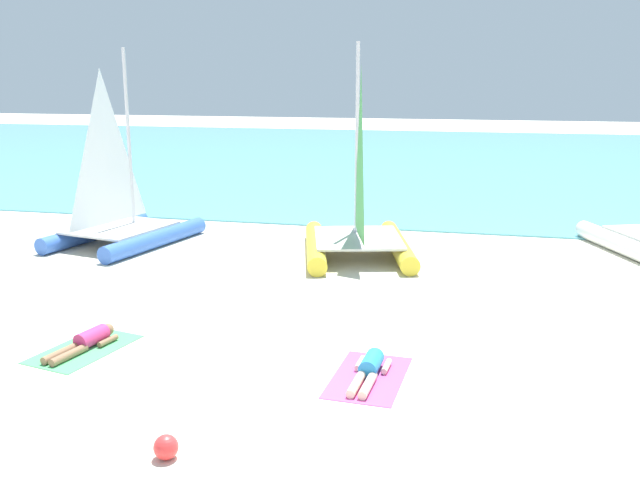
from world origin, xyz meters
TOP-DOWN VIEW (x-y plane):
  - ground_plane at (0.00, 10.00)m, footprint 120.00×120.00m
  - ocean_water at (0.00, 32.25)m, footprint 120.00×40.00m
  - sailboat_yellow at (0.23, 8.88)m, footprint 3.71×4.80m
  - sailboat_blue at (-6.52, 8.64)m, footprint 3.47×4.63m
  - towel_left at (-3.27, 1.36)m, footprint 1.46×2.08m
  - sunbather_left at (-3.26, 1.43)m, footprint 0.71×1.56m
  - towel_right at (1.78, 1.36)m, footprint 1.21×1.96m
  - sunbather_right at (1.78, 1.42)m, footprint 0.56×1.57m
  - beach_ball at (-0.30, -1.61)m, footprint 0.32×0.32m

SIDE VIEW (x-z plane):
  - ground_plane at x=0.00m, z-range 0.00..0.00m
  - towel_left at x=-3.27m, z-range 0.00..0.01m
  - towel_right at x=1.78m, z-range 0.00..0.01m
  - ocean_water at x=0.00m, z-range 0.00..0.05m
  - sunbather_left at x=-3.26m, z-range -0.02..0.28m
  - sunbather_right at x=1.78m, z-range -0.02..0.28m
  - beach_ball at x=-0.30m, z-range 0.00..0.32m
  - sailboat_blue at x=-6.52m, z-range -1.91..3.53m
  - sailboat_yellow at x=0.23m, z-range -1.95..3.60m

